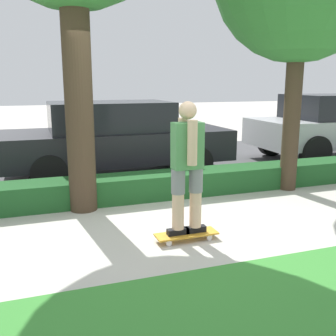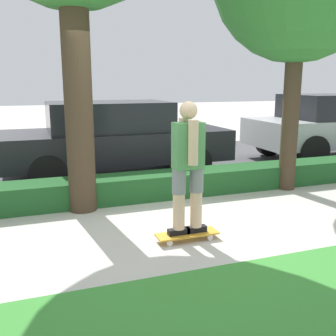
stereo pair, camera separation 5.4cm
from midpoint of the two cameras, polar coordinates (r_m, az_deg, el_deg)
name	(u,v)px [view 1 (the left image)]	position (r m, az deg, el deg)	size (l,w,h in m)	color
ground_plane	(187,232)	(5.02, 3.10, -9.19)	(60.00, 60.00, 0.00)	#BCB7AD
street_asphalt	(117,166)	(8.89, -7.26, 0.30)	(18.44, 5.00, 0.01)	#474749
hedge_row	(150,186)	(6.39, -2.35, -2.59)	(18.44, 0.60, 0.39)	#1E5123
skateboard	(186,234)	(4.74, 3.02, -9.61)	(0.75, 0.24, 0.09)	gold
skater_person	(187,165)	(4.49, 3.14, 0.38)	(0.48, 0.40, 1.55)	black
parked_car_middle	(115,138)	(7.89, -7.44, 4.41)	(4.42, 1.82, 1.47)	black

